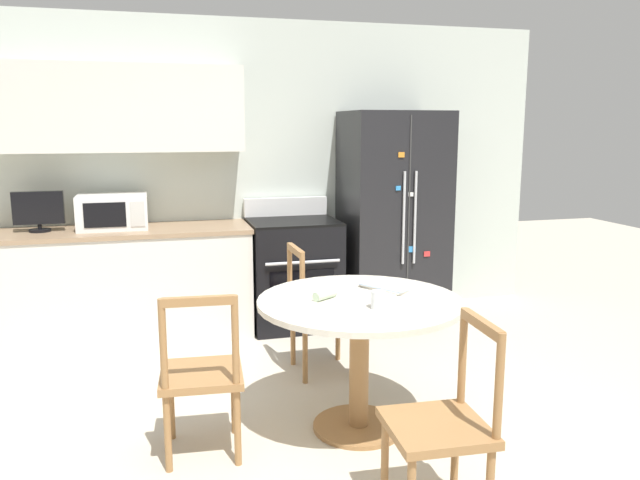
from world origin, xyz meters
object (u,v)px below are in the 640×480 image
refrigerator (393,217)px  dining_chair_near (443,426)px  dining_chair_left (201,376)px  microwave (113,212)px  candle_glass (378,301)px  oven_range (293,272)px  dining_chair_far (318,312)px  countertop_tv (38,210)px

refrigerator → dining_chair_near: bearing=-107.4°
dining_chair_near → dining_chair_left: 1.27m
refrigerator → dining_chair_left: (-1.84, -1.97, -0.48)m
microwave → dining_chair_near: 3.30m
dining_chair_left → candle_glass: (0.91, -0.14, 0.37)m
oven_range → dining_chair_far: size_ratio=1.20×
oven_range → candle_glass: 2.16m
oven_range → dining_chair_far: oven_range is taller
microwave → dining_chair_left: microwave is taller
refrigerator → oven_range: size_ratio=1.69×
dining_chair_near → candle_glass: bearing=7.3°
refrigerator → dining_chair_far: bearing=-132.7°
microwave → refrigerator: bearing=-2.5°
dining_chair_near → dining_chair_left: (-0.96, 0.82, 0.00)m
dining_chair_near → dining_chair_left: same height
refrigerator → dining_chair_near: refrigerator is taller
microwave → countertop_tv: bearing=-179.2°
dining_chair_near → oven_range: bearing=3.7°
oven_range → candle_glass: (-0.03, -2.14, 0.34)m
microwave → candle_glass: 2.63m
dining_chair_left → dining_chair_near: bearing=-35.9°
candle_glass → dining_chair_left: bearing=171.2°
refrigerator → microwave: 2.35m
refrigerator → microwave: bearing=177.5°
candle_glass → microwave: bearing=122.7°
countertop_tv → dining_chair_near: (2.01, -2.88, -0.63)m
dining_chair_left → candle_glass: dining_chair_left is taller
dining_chair_far → dining_chair_near: 1.75m
dining_chair_near → microwave: bearing=30.3°
dining_chair_left → countertop_tv: bearing=121.7°
dining_chair_far → refrigerator: bearing=135.9°
dining_chair_left → oven_range: bearing=69.4°
dining_chair_near → dining_chair_left: size_ratio=1.00×
refrigerator → dining_chair_far: refrigerator is taller
dining_chair_near → candle_glass: size_ratio=9.58×
refrigerator → dining_chair_far: size_ratio=2.03×
candle_glass → refrigerator: bearing=66.4°
oven_range → countertop_tv: countertop_tv is taller
refrigerator → candle_glass: 2.30m
dining_chair_far → dining_chair_near: bearing=1.4°
refrigerator → oven_range: refrigerator is taller
oven_range → candle_glass: bearing=-90.8°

